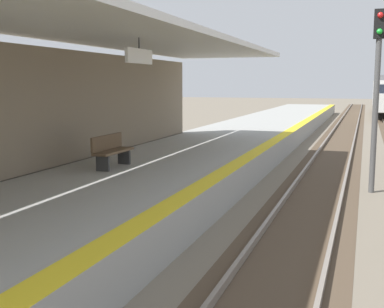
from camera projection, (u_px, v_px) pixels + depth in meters
name	position (u px, v px, depth m)	size (l,w,h in m)	color
station_platform	(184.00, 165.00, 16.41)	(5.00, 80.00, 0.91)	#999993
station_building_with_canopy	(17.00, 106.00, 11.09)	(4.85, 24.00, 4.43)	#4C4C4C
track_pair_nearest_platform	(329.00, 166.00, 18.75)	(2.34, 120.00, 0.16)	#4C3D2D
rail_signal_post	(377.00, 82.00, 13.93)	(0.32, 0.34, 5.20)	#4C4C4C
platform_bench	(111.00, 150.00, 13.29)	(0.45, 1.60, 0.88)	brown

